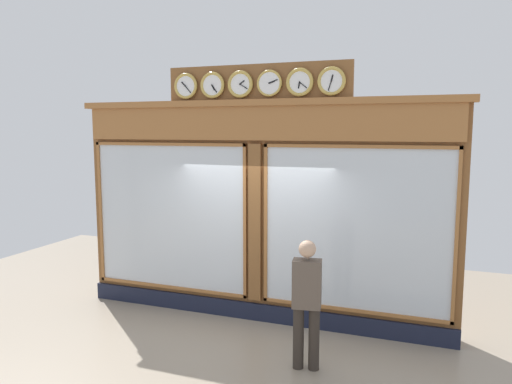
{
  "coord_description": "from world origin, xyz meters",
  "views": [
    {
      "loc": [
        -2.62,
        7.09,
        3.06
      ],
      "look_at": [
        0.0,
        0.0,
        2.09
      ],
      "focal_mm": 34.09,
      "sensor_mm": 36.0,
      "label": 1
    }
  ],
  "objects": [
    {
      "name": "shop_facade",
      "position": [
        -0.0,
        -0.12,
        1.8
      ],
      "size": [
        6.25,
        0.42,
        4.05
      ],
      "color": "brown",
      "rests_on": "ground_plane"
    },
    {
      "name": "pedestrian",
      "position": [
        -1.17,
        1.31,
        0.93
      ],
      "size": [
        0.39,
        0.27,
        1.69
      ],
      "color": "#312A24",
      "rests_on": "ground_plane"
    }
  ]
}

